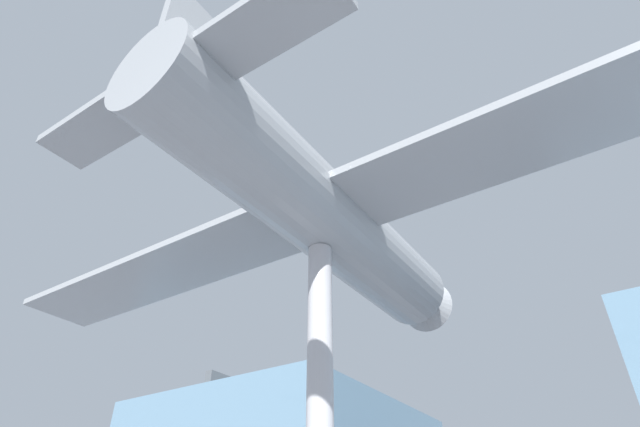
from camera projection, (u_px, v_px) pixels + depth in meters
name	position (u px, v px, depth m)	size (l,w,h in m)	color
suspended_airplane	(325.00, 217.00, 11.72)	(20.81, 11.78, 3.38)	#93999E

